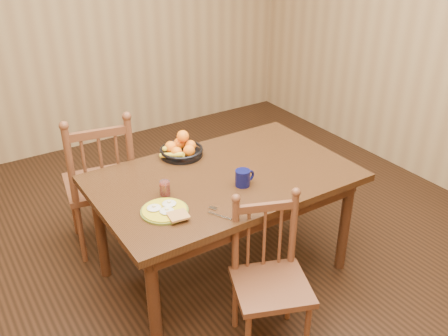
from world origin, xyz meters
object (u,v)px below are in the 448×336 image
breakfast_plate (165,210)px  coffee_mug (243,178)px  dining_table (224,187)px  fruit_bowl (181,149)px  chair_near (270,279)px  chair_far (101,184)px

breakfast_plate → coffee_mug: bearing=1.7°
dining_table → fruit_bowl: (-0.09, 0.38, 0.13)m
fruit_bowl → chair_near: bearing=-91.0°
chair_near → fruit_bowl: fruit_bowl is taller
chair_far → breakfast_plate: size_ratio=3.56×
dining_table → chair_far: size_ratio=1.53×
chair_far → coffee_mug: chair_far is taller
dining_table → chair_far: 0.93m
chair_far → breakfast_plate: (0.06, -0.90, 0.25)m
chair_near → dining_table: bearing=101.4°
dining_table → chair_near: chair_near is taller
chair_near → coffee_mug: 0.62m
chair_near → fruit_bowl: size_ratio=3.05×
chair_far → dining_table: bearing=137.6°
breakfast_plate → fruit_bowl: 0.69m
chair_far → breakfast_plate: 0.94m
dining_table → breakfast_plate: bearing=-160.0°
dining_table → chair_far: bearing=127.7°
breakfast_plate → chair_near: bearing=-49.8°
breakfast_plate → fruit_bowl: size_ratio=1.01×
chair_near → fruit_bowl: bearing=110.4°
breakfast_plate → coffee_mug: 0.53m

